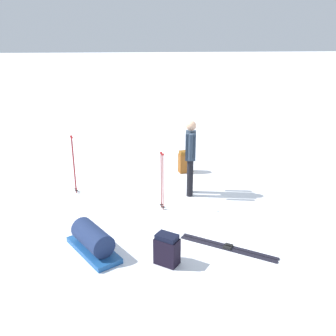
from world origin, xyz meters
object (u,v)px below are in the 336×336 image
backpack_large_dark (185,162)px  ski_poles_planted_far (74,162)px  backpack_bright (167,250)px  ski_pair_near (228,247)px  ski_poles_planted_near (162,178)px  gear_sled (93,241)px  skier_standing (191,154)px

backpack_large_dark → ski_poles_planted_far: ski_poles_planted_far is taller
backpack_bright → ski_poles_planted_far: bearing=33.0°
ski_pair_near → backpack_large_dark: backpack_large_dark is taller
ski_poles_planted_near → gear_sled: ski_poles_planted_near is taller
ski_poles_planted_far → gear_sled: 2.67m
ski_pair_near → backpack_large_dark: 3.69m
ski_poles_planted_near → skier_standing: bearing=-43.4°
ski_poles_planted_near → ski_poles_planted_far: size_ratio=0.92×
backpack_large_dark → ski_poles_planted_far: size_ratio=0.43×
ski_poles_planted_far → skier_standing: bearing=-95.7°
skier_standing → ski_pair_near: size_ratio=1.08×
ski_poles_planted_near → ski_poles_planted_far: ski_poles_planted_far is taller
skier_standing → backpack_bright: bearing=165.8°
backpack_large_dark → backpack_bright: bearing=170.0°
ski_pair_near → gear_sled: bearing=89.5°
backpack_bright → ski_poles_planted_near: ski_poles_planted_near is taller
ski_pair_near → backpack_large_dark: (3.66, 0.37, 0.27)m
gear_sled → backpack_bright: bearing=-108.4°
gear_sled → skier_standing: bearing=-39.9°
skier_standing → ski_poles_planted_far: 2.61m
ski_pair_near → ski_poles_planted_near: (1.60, 1.07, 0.68)m
ski_pair_near → ski_poles_planted_far: bearing=49.6°
ski_pair_near → backpack_bright: size_ratio=2.97×
backpack_large_dark → ski_poles_planted_far: bearing=112.9°
backpack_bright → ski_poles_planted_near: size_ratio=0.43×
ski_pair_near → gear_sled: (0.02, 2.31, 0.21)m
ski_pair_near → ski_poles_planted_near: ski_poles_planted_near is taller
ski_pair_near → backpack_large_dark: bearing=5.8°
ski_pair_near → backpack_bright: 1.18m
ski_poles_planted_near → ski_poles_planted_far: 2.15m
ski_poles_planted_far → backpack_large_dark: bearing=-67.1°
backpack_large_dark → gear_sled: (-3.64, 1.94, -0.06)m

